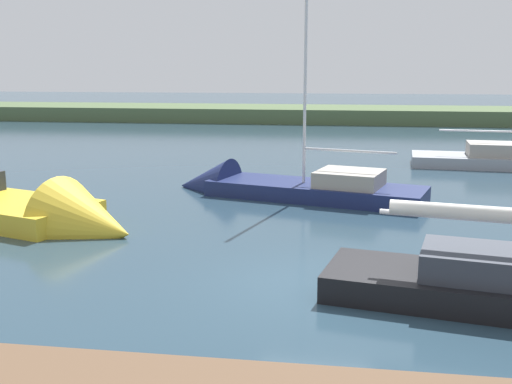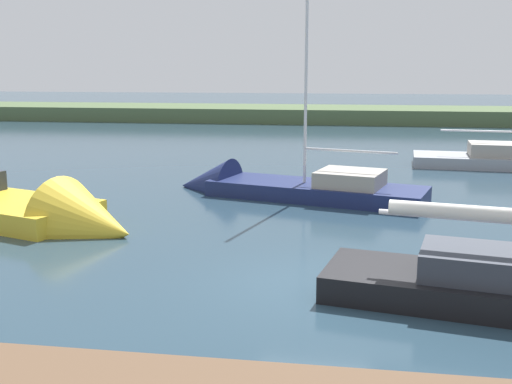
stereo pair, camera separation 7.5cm
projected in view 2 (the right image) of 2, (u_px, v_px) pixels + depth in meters
The scene contains 4 objects.
ground_plane at pixel (314, 284), 13.16m from camera, with size 200.00×200.00×0.00m, color #263D4C.
far_shoreline at pixel (343, 121), 53.14m from camera, with size 180.00×8.00×2.40m, color #4C603D.
sailboat_behind_pier at pixel (15, 214), 18.55m from camera, with size 10.77×5.97×11.59m.
sailboat_near_dock at pixel (276, 192), 22.34m from camera, with size 9.50×4.67×9.69m.
Camera 2 is at (-0.68, 12.56, 4.53)m, focal length 43.41 mm.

